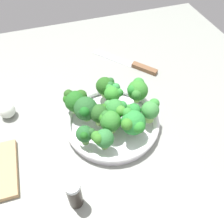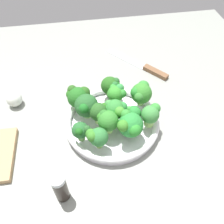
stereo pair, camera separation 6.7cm
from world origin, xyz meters
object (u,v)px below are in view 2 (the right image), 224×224
broccoli_floret_11 (86,106)px  knife (145,67)px  broccoli_floret_3 (116,94)px  broccoli_floret_6 (100,112)px  broccoli_floret_5 (134,114)px  broccoli_floret_7 (111,86)px  broccoli_floret_1 (107,121)px  broccoli_floret_2 (130,125)px  broccoli_floret_12 (81,131)px  broccoli_floret_8 (97,137)px  pepper_shaker (60,188)px  broccoli_floret_4 (78,96)px  bowl (112,123)px  garlic_bulb (14,99)px  broccoli_floret_0 (141,93)px  broccoli_floret_10 (116,109)px  broccoli_floret_9 (151,114)px

broccoli_floret_11 → knife: bearing=-135.9°
broccoli_floret_3 → broccoli_floret_11: 9.86cm
broccoli_floret_6 → broccoli_floret_5: bearing=173.3°
broccoli_floret_5 → broccoli_floret_7: broccoli_floret_7 is taller
knife → broccoli_floret_3: bearing=53.1°
broccoli_floret_1 → broccoli_floret_7: 13.71cm
broccoli_floret_2 → broccoli_floret_12: 12.65cm
broccoli_floret_2 → broccoli_floret_12: size_ratio=1.28×
broccoli_floret_8 → broccoli_floret_11: (1.71, -10.34, 0.43)cm
broccoli_floret_1 → pepper_shaker: broccoli_floret_1 is taller
broccoli_floret_8 → knife: (-21.31, -32.68, -6.68)cm
broccoli_floret_4 → broccoli_floret_12: bearing=89.3°
broccoli_floret_1 → broccoli_floret_4: bearing=-55.4°
bowl → knife: bearing=-123.4°
broccoli_floret_2 → garlic_bulb: size_ratio=1.57×
broccoli_floret_0 → broccoli_floret_6: broccoli_floret_0 is taller
broccoli_floret_10 → broccoli_floret_12: broccoli_floret_10 is taller
broccoli_floret_1 → broccoli_floret_12: size_ratio=1.15×
broccoli_floret_5 → knife: (-10.43, -26.05, -5.87)cm
broccoli_floret_1 → broccoli_floret_6: broccoli_floret_1 is taller
broccoli_floret_11 → broccoli_floret_4: bearing=-66.3°
bowl → broccoli_floret_5: size_ratio=5.21×
broccoli_floret_10 → broccoli_floret_12: size_ratio=1.17×
broccoli_floret_4 → broccoli_floret_8: broccoli_floret_4 is taller
bowl → knife: (-16.15, -24.47, -1.16)cm
bowl → knife: 29.34cm
broccoli_floret_4 → garlic_bulb: bearing=-20.2°
broccoli_floret_2 → knife: 33.68cm
bowl → broccoli_floret_1: broccoli_floret_1 is taller
broccoli_floret_6 → broccoli_floret_11: broccoli_floret_11 is taller
bowl → broccoli_floret_4: bearing=-36.2°
broccoli_floret_6 → broccoli_floret_7: 11.33cm
broccoli_floret_4 → knife: (-24.89, -18.08, -6.96)cm
knife → pepper_shaker: bearing=54.3°
broccoli_floret_12 → garlic_bulb: (19.63, -19.20, -4.69)cm
broccoli_floret_4 → broccoli_floret_0: bearing=174.0°
broccoli_floret_9 → knife: size_ratio=0.30×
broccoli_floret_1 → broccoli_floret_8: 5.70cm
broccoli_floret_5 → knife: bearing=-111.8°
broccoli_floret_8 → garlic_bulb: 32.37cm
broccoli_floret_2 → broccoli_floret_7: (2.41, -15.86, -0.39)cm
broccoli_floret_0 → broccoli_floret_9: size_ratio=1.13×
broccoli_floret_8 → knife: broccoli_floret_8 is taller
broccoli_floret_0 → broccoli_floret_1: bearing=36.0°
pepper_shaker → garlic_bulb: bearing=-67.2°
broccoli_floret_2 → bowl: bearing=-58.4°
broccoli_floret_2 → broccoli_floret_3: size_ratio=1.17×
broccoli_floret_3 → knife: bearing=-126.9°
broccoli_floret_4 → pepper_shaker: 26.03cm
broccoli_floret_9 → broccoli_floret_5: bearing=-21.3°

